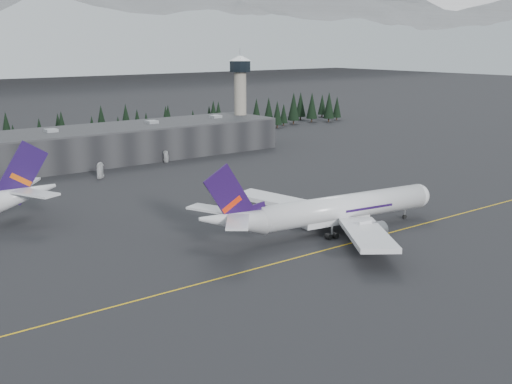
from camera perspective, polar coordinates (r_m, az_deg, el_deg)
ground at (r=139.26m, az=5.06°, el=-5.10°), size 1400.00×1400.00×0.00m
taxiline at (r=137.87m, az=5.63°, el=-5.30°), size 400.00×0.40×0.02m
terminal at (r=242.19m, az=-15.43°, el=3.88°), size 160.00×30.00×12.60m
control_tower at (r=279.59m, az=-1.42°, el=9.08°), size 10.00×10.00×37.70m
treeline at (r=276.28m, az=-18.41°, el=5.04°), size 360.00×20.00×15.00m
jet_main at (r=149.90m, az=6.19°, el=-1.67°), size 64.15×58.85×18.93m
gse_vehicle_a at (r=215.15m, az=-13.70°, el=1.35°), size 4.99×6.07×1.54m
gse_vehicle_b at (r=239.96m, az=-7.97°, el=2.80°), size 4.73×3.53×1.50m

